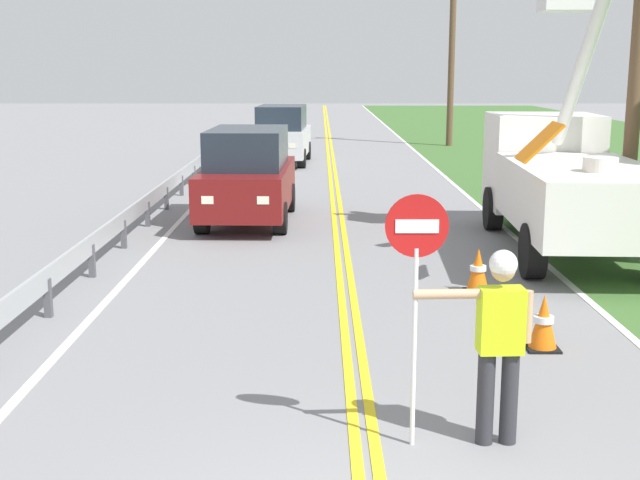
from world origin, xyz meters
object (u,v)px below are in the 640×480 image
flagger_worker (496,334)px  utility_pole_mid (449,42)px  utility_pole_near (635,40)px  stop_sign_paddle (413,264)px  traffic_cone_lead (540,323)px  oncoming_suv_second (278,134)px  oncoming_suv_nearest (245,175)px  utility_bucket_truck (559,175)px  traffic_cone_mid (475,271)px

flagger_worker → utility_pole_mid: size_ratio=0.21×
utility_pole_near → stop_sign_paddle: bearing=-119.9°
utility_pole_mid → traffic_cone_lead: 28.46m
oncoming_suv_second → utility_pole_near: (7.35, -14.56, 2.87)m
utility_pole_near → oncoming_suv_second: bearing=116.8°
stop_sign_paddle → traffic_cone_lead: bearing=54.6°
oncoming_suv_nearest → traffic_cone_lead: size_ratio=6.65×
stop_sign_paddle → oncoming_suv_second: (-2.24, 23.44, -0.65)m
utility_bucket_truck → oncoming_suv_nearest: bearing=156.5°
flagger_worker → stop_sign_paddle: size_ratio=0.78×
utility_pole_near → utility_pole_mid: utility_pole_mid is taller
utility_pole_near → traffic_cone_mid: size_ratio=10.72×
utility_pole_near → utility_pole_mid: size_ratio=0.86×
utility_pole_near → traffic_cone_mid: 6.14m
utility_bucket_truck → traffic_cone_mid: 4.18m
utility_bucket_truck → traffic_cone_mid: size_ratio=9.87×
utility_pole_near → flagger_worker: bearing=-116.2°
flagger_worker → oncoming_suv_second: size_ratio=0.39×
utility_bucket_truck → traffic_cone_mid: (-2.22, -3.38, -1.07)m
oncoming_suv_nearest → oncoming_suv_second: size_ratio=0.99×
utility_pole_mid → stop_sign_paddle: bearing=-99.2°
flagger_worker → utility_pole_near: 10.26m
flagger_worker → traffic_cone_mid: flagger_worker is taller
utility_pole_near → traffic_cone_lead: (-3.21, -6.20, -3.59)m
flagger_worker → stop_sign_paddle: (-0.77, -0.04, 0.66)m
utility_bucket_truck → oncoming_suv_nearest: 6.85m
stop_sign_paddle → utility_pole_mid: bearing=80.8°
stop_sign_paddle → traffic_cone_mid: size_ratio=3.33×
stop_sign_paddle → utility_bucket_truck: (3.81, 8.75, -0.30)m
utility_bucket_truck → oncoming_suv_second: (-6.05, 14.69, -0.35)m
utility_pole_mid → oncoming_suv_nearest: bearing=-111.2°
stop_sign_paddle → oncoming_suv_nearest: size_ratio=0.50×
stop_sign_paddle → utility_pole_mid: (4.98, 30.65, 2.83)m
stop_sign_paddle → utility_pole_near: 10.48m
oncoming_suv_second → traffic_cone_mid: 18.49m
stop_sign_paddle → utility_pole_near: (5.11, 8.88, 2.22)m
traffic_cone_lead → flagger_worker: bearing=-113.2°
traffic_cone_mid → traffic_cone_lead: bearing=-83.5°
traffic_cone_lead → traffic_cone_mid: 2.70m
stop_sign_paddle → oncoming_suv_nearest: 11.75m
stop_sign_paddle → utility_bucket_truck: 9.54m
utility_pole_near → oncoming_suv_nearest: bearing=161.1°
traffic_cone_lead → traffic_cone_mid: same height
utility_pole_mid → flagger_worker: bearing=-97.8°
stop_sign_paddle → utility_pole_near: utility_pole_near is taller
utility_bucket_truck → utility_pole_near: utility_pole_near is taller
flagger_worker → oncoming_suv_second: bearing=97.3°
stop_sign_paddle → traffic_cone_mid: 5.76m
utility_bucket_truck → utility_pole_near: (1.30, 0.13, 2.52)m
oncoming_suv_nearest → stop_sign_paddle: bearing=-77.9°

